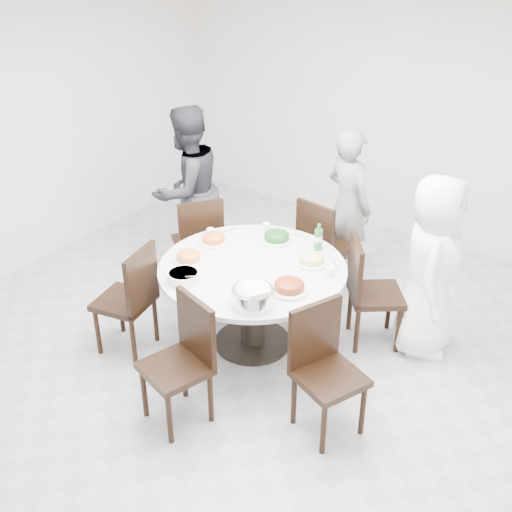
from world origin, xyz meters
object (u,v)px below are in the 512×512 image
Objects in this scene: chair_nw at (197,240)px; rice_bowl at (253,297)px; chair_n at (327,245)px; beverage_bottle at (319,237)px; chair_se at (330,375)px; soup_bowl at (183,277)px; dining_table at (253,306)px; diner_right at (431,267)px; diner_middle at (348,205)px; chair_s at (175,366)px; diner_left at (187,190)px; chair_ne at (376,292)px.

rice_bowl is (1.30, -0.96, 0.34)m from chair_nw.
beverage_bottle reaches higher than chair_n.
chair_n is 1.89m from chair_se.
soup_bowl is (-0.38, -1.60, 0.31)m from chair_n.
rice_bowl reaches higher than soup_bowl.
dining_table is at bearing 85.49° from chair_se.
dining_table is 4.92× the size of rice_bowl.
diner_right reaches higher than beverage_bottle.
chair_n is 1.62m from rice_bowl.
diner_middle is at bearing 78.33° from soup_bowl.
beverage_bottle is (1.27, 0.03, 0.39)m from chair_nw.
diner_right is (1.12, 1.80, 0.29)m from chair_s.
beverage_bottle is (-0.90, -0.22, 0.10)m from diner_right.
chair_nw is 2.24m from chair_se.
chair_n reaches higher than dining_table.
diner_left reaches higher than chair_n.
dining_table is 1.58× the size of chair_se.
diner_right is at bearing 75.39° from chair_s.
soup_bowl is (-1.49, -1.24, 0.02)m from diner_right.
diner_middle is at bearing 86.22° from dining_table.
beverage_bottle is at bearing 99.18° from chair_s.
chair_s is 1.00× the size of chair_se.
rice_bowl is (0.22, -1.92, 0.06)m from diner_middle.
chair_ne is 1.81m from chair_s.
chair_nw is 1.24m from soup_bowl.
chair_s is at bearing 131.65° from diner_right.
dining_table is at bearing 99.76° from chair_nw.
dining_table is 1.12m from chair_n.
diner_middle is at bearing -83.06° from chair_n.
beverage_bottle is (0.59, 1.02, 0.08)m from soup_bowl.
diner_left reaches higher than rice_bowl.
chair_se is at bearing 136.23° from diner_middle.
soup_bowl reaches higher than dining_table.
chair_n reaches higher than rice_bowl.
rice_bowl is 1.00m from beverage_bottle.
diner_right is at bearing 54.47° from rice_bowl.
diner_left reaches higher than diner_right.
chair_n is at bearing 112.12° from diner_left.
rice_bowl is at bearing 60.48° from diner_left.
diner_middle reaches higher than soup_bowl.
chair_n is at bearing 55.78° from diner_right.
chair_s is 2.14m from diner_right.
beverage_bottle reaches higher than dining_table.
dining_table is at bearing 96.57° from chair_n.
chair_se is at bearing 155.30° from diner_right.
rice_bowl is at bearing 84.08° from chair_s.
diner_right reaches higher than chair_nw.
diner_middle is (0.02, 0.35, 0.28)m from chair_n.
chair_se is at bearing -56.39° from beverage_bottle.
beverage_bottle is at bearing 128.53° from chair_nw.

